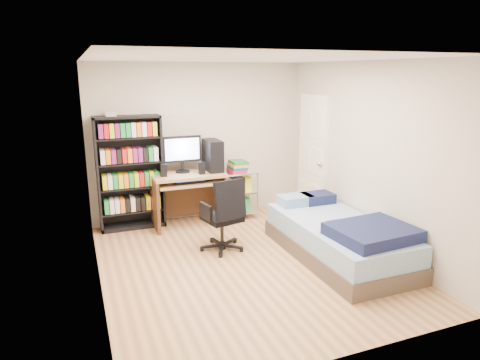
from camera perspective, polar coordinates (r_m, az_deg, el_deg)
name	(u,v)px	position (r m, az deg, el deg)	size (l,w,h in m)	color
room	(246,167)	(5.11, 0.82, 1.76)	(3.58, 4.08, 2.58)	tan
media_shelf	(130,172)	(6.66, -14.45, 1.09)	(0.97, 0.32, 1.80)	black
computer_desk	(194,177)	(6.73, -6.13, 0.41)	(1.11, 0.64, 1.40)	tan
office_chair	(224,228)	(5.78, -2.19, -6.36)	(0.71, 0.71, 1.01)	black
wire_cart	(237,181)	(6.97, -0.39, -0.10)	(0.60, 0.44, 0.96)	white
bed	(339,238)	(5.72, 13.07, -7.48)	(1.08, 2.16, 0.62)	brown
door	(312,157)	(7.11, 9.63, 3.07)	(0.12, 0.80, 2.00)	white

